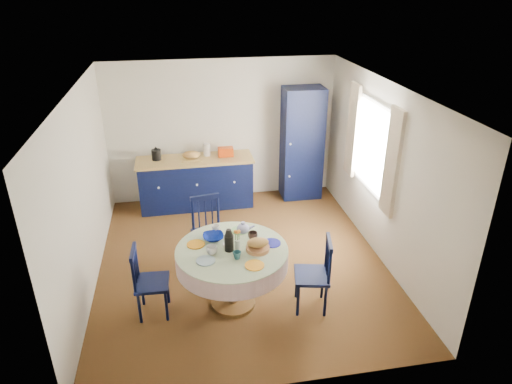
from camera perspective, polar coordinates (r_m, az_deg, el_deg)
floor at (r=6.67m, az=-1.80°, el=-8.62°), size 4.50×4.50×0.00m
ceiling at (r=5.66m, az=-2.15°, el=12.82°), size 4.50×4.50×0.00m
wall_back at (r=8.15m, az=-4.27°, el=7.63°), size 4.00×0.02×2.50m
wall_left at (r=6.14m, az=-20.77°, el=-0.21°), size 0.02×4.50×2.50m
wall_right at (r=6.62m, az=15.46°, el=2.41°), size 0.02×4.50×2.50m
window at (r=6.75m, az=14.33°, el=5.52°), size 0.10×1.74×1.45m
kitchen_counter at (r=8.07m, az=-7.50°, el=1.29°), size 2.00×0.64×1.13m
pantry_cabinet at (r=8.24m, az=5.75°, el=6.02°), size 0.71×0.52×2.02m
dining_table at (r=5.51m, az=-2.95°, el=-8.22°), size 1.34×1.34×1.09m
chair_left at (r=5.64m, az=-13.28°, el=-10.82°), size 0.41×0.43×0.91m
chair_far at (r=6.42m, az=-5.93°, el=-4.92°), size 0.51×0.49×1.00m
chair_right at (r=5.62m, az=7.40°, el=-10.11°), size 0.49×0.50×0.96m
mug_a at (r=5.34m, az=-5.56°, el=-7.24°), size 0.13×0.13×0.10m
mug_b at (r=5.24m, az=-2.38°, el=-7.89°), size 0.10×0.10×0.09m
mug_c at (r=5.60m, az=-0.40°, el=-5.49°), size 0.12×0.12×0.09m
mug_d at (r=5.76m, az=-5.06°, el=-4.64°), size 0.11×0.11×0.10m
cobalt_bowl at (r=5.63m, az=-5.35°, el=-5.64°), size 0.26×0.26×0.06m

